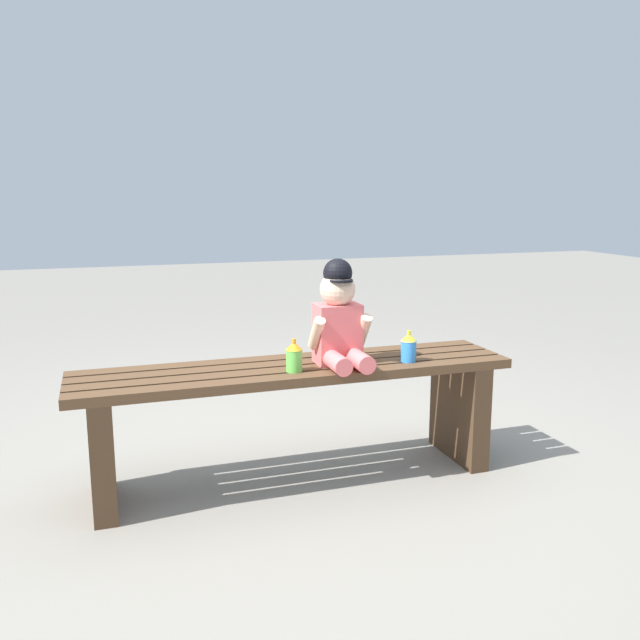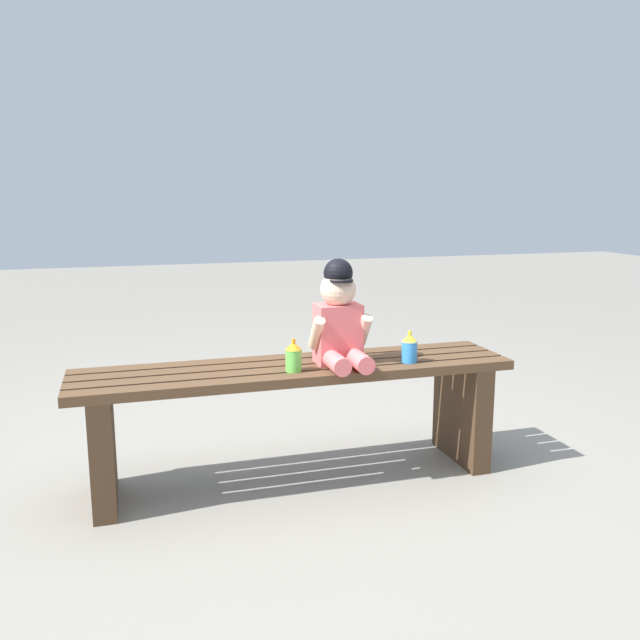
{
  "view_description": "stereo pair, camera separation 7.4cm",
  "coord_description": "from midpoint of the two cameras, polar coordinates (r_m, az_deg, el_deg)",
  "views": [
    {
      "loc": [
        -0.68,
        -2.36,
        1.12
      ],
      "look_at": [
        0.08,
        -0.05,
        0.64
      ],
      "focal_mm": 37.34,
      "sensor_mm": 36.0,
      "label": 1
    },
    {
      "loc": [
        -0.61,
        -2.39,
        1.12
      ],
      "look_at": [
        0.08,
        -0.05,
        0.64
      ],
      "focal_mm": 37.34,
      "sensor_mm": 36.0,
      "label": 2
    }
  ],
  "objects": [
    {
      "name": "sippy_cup_left",
      "position": [
        2.45,
        -3.1,
        -3.12
      ],
      "size": [
        0.06,
        0.06,
        0.12
      ],
      "color": "#66CC4C",
      "rests_on": "park_bench"
    },
    {
      "name": "child_figure",
      "position": [
        2.53,
        0.81,
        0.11
      ],
      "size": [
        0.23,
        0.27,
        0.4
      ],
      "color": "#E56666",
      "rests_on": "park_bench"
    },
    {
      "name": "park_bench",
      "position": [
        2.59,
        -2.92,
        -7.06
      ],
      "size": [
        1.68,
        0.37,
        0.46
      ],
      "color": "#513823",
      "rests_on": "ground_plane"
    },
    {
      "name": "sippy_cup_right",
      "position": [
        2.6,
        6.79,
        -2.32
      ],
      "size": [
        0.06,
        0.06,
        0.12
      ],
      "color": "#338CE5",
      "rests_on": "park_bench"
    },
    {
      "name": "ground_plane",
      "position": [
        2.71,
        -2.85,
        -13.41
      ],
      "size": [
        16.0,
        16.0,
        0.0
      ],
      "primitive_type": "plane",
      "color": "gray"
    }
  ]
}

